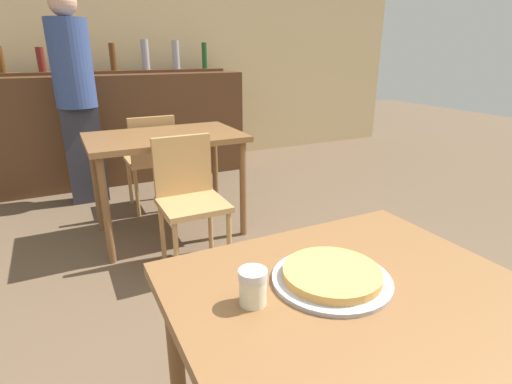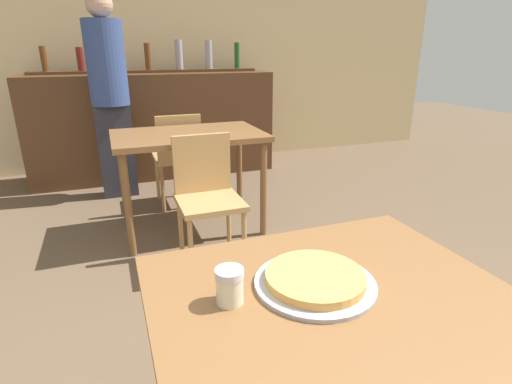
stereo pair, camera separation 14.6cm
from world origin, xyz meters
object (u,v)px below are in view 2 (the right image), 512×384
(chair_far_side_front, at_px, (207,191))
(chair_far_side_back, at_px, (178,153))
(pizza_tray, at_px, (315,280))
(cheese_shaker, at_px, (230,286))
(person_standing, at_px, (109,91))

(chair_far_side_front, xyz_separation_m, chair_far_side_back, (0.00, 1.05, 0.00))
(pizza_tray, height_order, cheese_shaker, cheese_shaker)
(chair_far_side_front, distance_m, person_standing, 1.72)
(chair_far_side_back, relative_size, cheese_shaker, 9.12)
(chair_far_side_back, height_order, cheese_shaker, cheese_shaker)
(pizza_tray, relative_size, person_standing, 0.18)
(chair_far_side_front, height_order, person_standing, person_standing)
(chair_far_side_front, height_order, pizza_tray, chair_far_side_front)
(cheese_shaker, bearing_deg, person_standing, 93.30)
(chair_far_side_front, height_order, cheese_shaker, cheese_shaker)
(pizza_tray, bearing_deg, cheese_shaker, 178.39)
(cheese_shaker, bearing_deg, chair_far_side_back, 83.10)
(chair_far_side_front, relative_size, chair_far_side_back, 1.00)
(chair_far_side_front, xyz_separation_m, person_standing, (-0.50, 1.57, 0.51))
(chair_far_side_back, distance_m, pizza_tray, 2.66)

